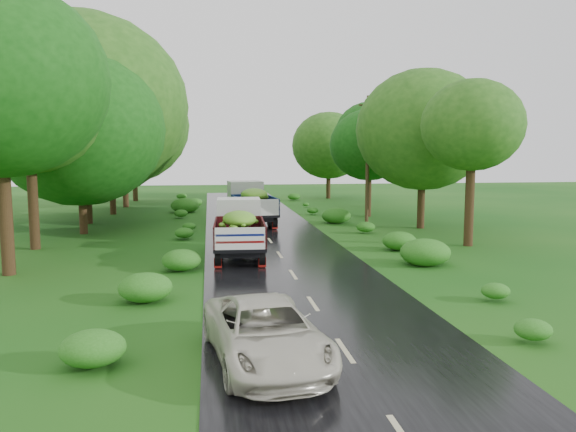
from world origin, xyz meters
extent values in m
plane|color=#0F470F|center=(0.00, 0.00, 0.00)|extent=(120.00, 120.00, 0.00)
cube|color=black|center=(0.00, 5.00, 0.01)|extent=(6.50, 80.00, 0.02)
cube|color=#BFB78C|center=(0.00, -4.00, 0.02)|extent=(0.12, 1.60, 0.00)
cube|color=#BFB78C|center=(0.00, 0.00, 0.02)|extent=(0.12, 1.60, 0.00)
cube|color=#BFB78C|center=(0.00, 4.00, 0.02)|extent=(0.12, 1.60, 0.00)
cube|color=#BFB78C|center=(0.00, 8.00, 0.02)|extent=(0.12, 1.60, 0.00)
cube|color=#BFB78C|center=(0.00, 12.00, 0.02)|extent=(0.12, 1.60, 0.00)
cube|color=#BFB78C|center=(0.00, 16.00, 0.02)|extent=(0.12, 1.60, 0.00)
cube|color=#BFB78C|center=(0.00, 20.00, 0.02)|extent=(0.12, 1.60, 0.00)
cube|color=#BFB78C|center=(0.00, 24.00, 0.02)|extent=(0.12, 1.60, 0.00)
cube|color=#BFB78C|center=(0.00, 28.00, 0.02)|extent=(0.12, 1.60, 0.00)
cube|color=#BFB78C|center=(0.00, 32.00, 0.02)|extent=(0.12, 1.60, 0.00)
cube|color=#BFB78C|center=(0.00, 36.00, 0.02)|extent=(0.12, 1.60, 0.00)
cube|color=#BFB78C|center=(0.00, 40.00, 0.02)|extent=(0.12, 1.60, 0.00)
cube|color=black|center=(-1.78, 7.71, 0.58)|extent=(1.74, 5.05, 0.25)
cylinder|color=black|center=(-2.56, 9.56, 0.44)|extent=(0.29, 0.90, 0.89)
cylinder|color=black|center=(-0.84, 9.48, 0.44)|extent=(0.29, 0.90, 0.89)
cylinder|color=black|center=(-2.68, 6.61, 0.44)|extent=(0.29, 0.90, 0.89)
cylinder|color=black|center=(-0.97, 6.54, 0.44)|extent=(0.29, 0.90, 0.89)
cylinder|color=black|center=(-2.72, 5.70, 0.44)|extent=(0.29, 0.90, 0.89)
cylinder|color=black|center=(-1.00, 5.63, 0.44)|extent=(0.29, 0.90, 0.89)
cube|color=maroon|center=(-2.74, 5.40, 0.25)|extent=(0.30, 0.05, 0.40)
cube|color=maroon|center=(-1.02, 5.33, 0.25)|extent=(0.30, 0.05, 0.40)
cube|color=silver|center=(-1.69, 9.70, 1.54)|extent=(2.03, 1.77, 1.68)
cube|color=black|center=(-1.82, 6.78, 0.77)|extent=(2.20, 3.90, 0.14)
cube|color=#400B0E|center=(-2.80, 6.82, 1.26)|extent=(0.23, 3.81, 0.84)
cube|color=#400B0E|center=(-0.83, 6.73, 1.26)|extent=(0.23, 3.81, 0.84)
cube|color=#400B0E|center=(-1.74, 8.64, 1.26)|extent=(2.04, 0.16, 0.84)
cube|color=silver|center=(-1.90, 4.91, 1.26)|extent=(2.04, 0.16, 0.84)
ellipsoid|color=#428618|center=(-1.82, 6.78, 1.79)|extent=(1.85, 3.27, 0.89)
cube|color=black|center=(-0.47, 18.36, 0.63)|extent=(2.22, 5.58, 0.27)
cylinder|color=black|center=(-1.60, 20.23, 0.48)|extent=(0.37, 0.99, 0.96)
cylinder|color=black|center=(0.26, 20.43, 0.48)|extent=(0.37, 0.99, 0.96)
cylinder|color=black|center=(-1.27, 17.04, 0.48)|extent=(0.37, 0.99, 0.96)
cylinder|color=black|center=(0.59, 17.23, 0.48)|extent=(0.37, 0.99, 0.96)
cylinder|color=black|center=(-1.17, 16.06, 0.48)|extent=(0.37, 0.99, 0.96)
cylinder|color=black|center=(0.69, 16.25, 0.48)|extent=(0.37, 0.99, 0.96)
cube|color=maroon|center=(-1.13, 15.73, 0.27)|extent=(0.33, 0.07, 0.43)
cube|color=maroon|center=(0.73, 15.92, 0.27)|extent=(0.33, 0.07, 0.43)
cube|color=silver|center=(-0.69, 20.52, 1.68)|extent=(2.31, 2.04, 1.83)
cube|color=black|center=(-0.36, 17.36, 0.84)|extent=(2.64, 4.36, 0.15)
cube|color=navy|center=(-1.43, 17.25, 1.37)|extent=(0.51, 4.13, 0.92)
cube|color=navy|center=(0.70, 17.47, 1.37)|extent=(0.51, 4.13, 0.92)
cube|color=navy|center=(-0.57, 19.38, 1.37)|extent=(2.21, 0.31, 0.92)
cube|color=silver|center=(-0.15, 15.33, 1.37)|extent=(2.21, 0.31, 0.92)
ellipsoid|color=#428618|center=(-0.36, 17.36, 1.95)|extent=(2.21, 3.66, 0.96)
imported|color=beige|center=(-1.87, -4.47, 0.68)|extent=(2.79, 5.00, 1.32)
cylinder|color=#382616|center=(6.51, 17.03, 3.93)|extent=(0.28, 0.28, 7.85)
cube|color=#382616|center=(6.51, 17.03, 7.26)|extent=(1.31, 0.62, 0.10)
cylinder|color=black|center=(-10.41, 5.50, 4.03)|extent=(0.47, 0.47, 8.05)
cylinder|color=black|center=(-11.11, 11.13, 3.66)|extent=(0.46, 0.46, 7.32)
ellipsoid|color=#10490E|center=(-11.11, 11.13, 6.44)|extent=(3.61, 3.61, 3.25)
cylinder|color=black|center=(-9.93, 15.86, 3.23)|extent=(0.44, 0.44, 6.47)
ellipsoid|color=#10490E|center=(-9.93, 15.86, 5.69)|extent=(4.28, 4.28, 3.86)
cylinder|color=black|center=(-10.58, 20.40, 4.14)|extent=(0.48, 0.48, 8.28)
ellipsoid|color=#10490E|center=(-10.58, 20.40, 7.29)|extent=(5.04, 5.04, 4.54)
cylinder|color=black|center=(-9.91, 25.51, 3.22)|extent=(0.43, 0.43, 6.44)
ellipsoid|color=#10490E|center=(-9.91, 25.51, 5.67)|extent=(3.63, 3.63, 3.27)
cylinder|color=black|center=(-9.77, 30.79, 3.76)|extent=(0.46, 0.46, 7.52)
ellipsoid|color=#10490E|center=(-9.77, 30.79, 6.62)|extent=(4.58, 4.58, 4.12)
cylinder|color=black|center=(-9.72, 36.43, 3.49)|extent=(0.45, 0.45, 6.97)
ellipsoid|color=#10490E|center=(-9.72, 36.43, 6.14)|extent=(3.45, 3.45, 3.10)
cylinder|color=black|center=(9.32, 9.17, 3.28)|extent=(0.44, 0.44, 6.56)
ellipsoid|color=#215415|center=(9.32, 9.17, 5.77)|extent=(3.11, 3.11, 2.80)
cylinder|color=black|center=(9.36, 15.46, 3.28)|extent=(0.44, 0.44, 6.57)
ellipsoid|color=#215415|center=(9.36, 15.46, 5.78)|extent=(3.95, 3.95, 3.56)
cylinder|color=black|center=(7.96, 21.73, 2.82)|extent=(0.42, 0.42, 5.64)
ellipsoid|color=#215415|center=(7.96, 21.73, 4.97)|extent=(3.31, 3.31, 2.98)
cylinder|color=black|center=(9.84, 28.09, 3.40)|extent=(0.44, 0.44, 6.80)
ellipsoid|color=#215415|center=(9.84, 28.09, 5.98)|extent=(3.34, 3.34, 3.00)
cylinder|color=black|center=(8.33, 36.71, 2.88)|extent=(0.42, 0.42, 5.76)
ellipsoid|color=#215415|center=(8.33, 36.71, 5.07)|extent=(3.76, 3.76, 3.39)
camera|label=1|loc=(-3.02, -16.10, 4.57)|focal=35.00mm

